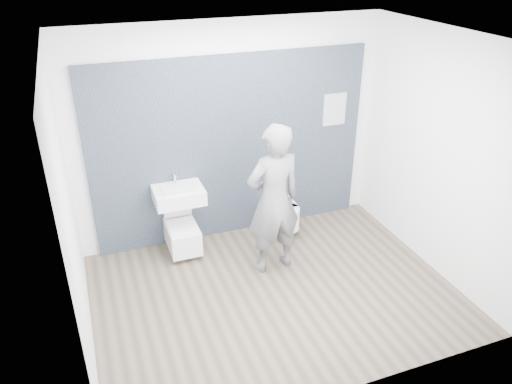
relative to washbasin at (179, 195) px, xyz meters
name	(u,v)px	position (x,y,z in m)	size (l,w,h in m)	color
ground	(274,292)	(0.78, -1.21, -0.81)	(4.00, 4.00, 0.00)	brown
room_shell	(277,151)	(0.78, -1.21, 0.93)	(4.00, 4.00, 4.00)	silver
tile_wall	(234,229)	(0.78, 0.26, -0.81)	(3.60, 0.06, 2.40)	black
washbasin	(179,195)	(0.00, 0.00, 0.00)	(0.60, 0.45, 0.45)	white
toilet_square	(183,235)	(0.00, -0.04, -0.55)	(0.38, 0.55, 0.72)	white
toilet_rounded	(284,214)	(1.39, -0.06, -0.52)	(0.34, 0.57, 0.31)	white
info_placard	(327,213)	(2.20, 0.21, -0.81)	(0.32, 0.03, 0.43)	silver
visitor	(274,200)	(0.95, -0.74, 0.12)	(0.67, 0.44, 1.85)	slate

